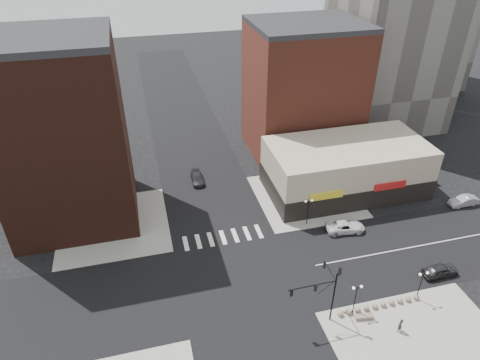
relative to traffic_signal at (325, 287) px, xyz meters
name	(u,v)px	position (x,y,z in m)	size (l,w,h in m)	color
ground	(238,280)	(-7.24, 7.83, -4.96)	(240.00, 240.00, 0.00)	black
road_ew	(238,280)	(-7.24, 7.83, -4.95)	(200.00, 14.00, 0.02)	black
road_ns	(238,280)	(-7.24, 7.83, -4.95)	(14.00, 200.00, 0.02)	black
sidewalk_nw	(114,225)	(-21.74, 22.33, -4.90)	(15.00, 15.00, 0.12)	gray
sidewalk_ne	(306,196)	(7.26, 22.33, -4.90)	(15.00, 15.00, 0.12)	gray
sidewalk_se	(424,349)	(8.76, -6.17, -4.90)	(18.00, 14.00, 0.12)	gray
building_nw	(63,138)	(-26.24, 26.33, 7.54)	(16.00, 15.00, 25.00)	#371A11
building_ne_midrise	(303,92)	(11.76, 37.33, 6.04)	(18.00, 15.00, 22.00)	brown
building_ne_row	(345,171)	(13.76, 22.83, -1.66)	(24.20, 12.20, 8.00)	#B3A98E
traffic_signal	(325,287)	(0.00, 0.00, 0.00)	(5.59, 3.09, 7.77)	black
street_lamp_se_a	(356,293)	(3.76, -0.17, -1.67)	(1.22, 0.32, 4.16)	black
street_lamp_se_b	(422,279)	(11.76, -0.17, -1.67)	(1.22, 0.32, 4.16)	black
street_lamp_ne	(308,206)	(4.76, 15.83, -1.67)	(1.22, 0.32, 4.16)	black
bollard_row	(379,305)	(6.99, -0.17, -4.51)	(10.11, 0.66, 0.66)	gray
white_suv	(345,227)	(9.40, 13.21, -4.22)	(2.47, 5.35, 1.49)	silver
dark_sedan_east	(440,270)	(16.80, 2.57, -4.20)	(1.80, 4.48, 1.53)	black
silver_sedan	(464,201)	(29.39, 14.33, -4.21)	(1.59, 4.55, 1.50)	#A0A0A6
dark_sedan_north	(197,178)	(-8.34, 30.72, -4.30)	(1.87, 4.59, 1.33)	black
pedestrian	(400,325)	(7.40, -3.58, -3.96)	(0.64, 0.42, 1.76)	#29262C
stone_bench	(364,317)	(4.57, -1.17, -4.59)	(2.11, 0.91, 0.48)	#87695D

